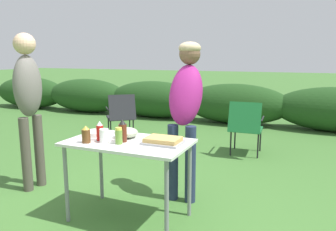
{
  "coord_description": "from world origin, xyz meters",
  "views": [
    {
      "loc": [
        1.44,
        -2.47,
        1.49
      ],
      "look_at": [
        0.15,
        0.56,
        0.89
      ],
      "focal_mm": 35.0,
      "sensor_mm": 36.0,
      "label": 1
    }
  ],
  "objects": [
    {
      "name": "camp_chair_near_hedge",
      "position": [
        0.63,
        2.41,
        0.47
      ],
      "size": [
        0.5,
        0.61,
        0.83
      ],
      "rotation": [
        0.0,
        0.0,
        0.04
      ],
      "color": "#19602D",
      "rests_on": "ground"
    },
    {
      "name": "paper_cup_stack",
      "position": [
        -0.17,
        -0.12,
        0.8
      ],
      "size": [
        0.08,
        0.08,
        0.12
      ],
      "primitive_type": "cylinder",
      "color": "white",
      "rests_on": "folding_table"
    },
    {
      "name": "mixing_bowl",
      "position": [
        -0.08,
        0.11,
        0.79
      ],
      "size": [
        0.22,
        0.22,
        0.09
      ],
      "primitive_type": "ellipsoid",
      "color": "#ADBC99",
      "rests_on": "folding_table"
    },
    {
      "name": "folding_table",
      "position": [
        0.0,
        0.0,
        0.66
      ],
      "size": [
        1.1,
        0.64,
        0.74
      ],
      "color": "silver",
      "rests_on": "ground"
    },
    {
      "name": "standing_person_in_olive_jacket",
      "position": [
        0.3,
        0.67,
        1.04
      ],
      "size": [
        0.36,
        0.49,
        1.64
      ],
      "rotation": [
        0.0,
        0.0,
        0.04
      ],
      "color": "#232D4C",
      "rests_on": "ground"
    },
    {
      "name": "standing_person_in_dark_puffer",
      "position": [
        -1.36,
        0.21,
        1.07
      ],
      "size": [
        0.26,
        0.35,
        1.73
      ],
      "rotation": [
        0.0,
        0.0,
        1.49
      ],
      "color": "#4C473D",
      "rests_on": "ground"
    },
    {
      "name": "camp_chair_green_behind_table",
      "position": [
        -1.59,
        2.49,
        0.47
      ],
      "size": [
        0.73,
        0.75,
        0.83
      ],
      "rotation": [
        0.0,
        0.0,
        0.68
      ],
      "color": "#232328",
      "rests_on": "ground"
    },
    {
      "name": "plate_stack",
      "position": [
        -0.39,
        0.07,
        0.76
      ],
      "size": [
        0.24,
        0.24,
        0.04
      ],
      "primitive_type": "cylinder",
      "color": "white",
      "rests_on": "folding_table"
    },
    {
      "name": "ground_plane",
      "position": [
        0.0,
        0.0,
        0.0
      ],
      "size": [
        60.0,
        60.0,
        0.0
      ],
      "primitive_type": "plane",
      "color": "#3D6B2D"
    },
    {
      "name": "food_tray",
      "position": [
        0.32,
        0.04,
        0.77
      ],
      "size": [
        0.33,
        0.25,
        0.06
      ],
      "color": "#9E9EA3",
      "rests_on": "folding_table"
    },
    {
      "name": "shrub_hedge",
      "position": [
        0.0,
        4.73,
        0.44
      ],
      "size": [
        14.4,
        0.9,
        0.89
      ],
      "color": "#1E4219",
      "rests_on": "ground"
    },
    {
      "name": "ketchup_bottle",
      "position": [
        -0.24,
        -0.08,
        0.82
      ],
      "size": [
        0.06,
        0.06,
        0.18
      ],
      "color": "red",
      "rests_on": "folding_table"
    },
    {
      "name": "beer_bottle",
      "position": [
        -0.31,
        -0.19,
        0.81
      ],
      "size": [
        0.08,
        0.08,
        0.15
      ],
      "color": "brown",
      "rests_on": "folding_table"
    },
    {
      "name": "bbq_sauce_bottle",
      "position": [
        -0.03,
        -0.04,
        0.84
      ],
      "size": [
        0.07,
        0.07,
        0.2
      ],
      "color": "#562314",
      "rests_on": "folding_table"
    },
    {
      "name": "relish_jar",
      "position": [
        -0.03,
        -0.11,
        0.81
      ],
      "size": [
        0.06,
        0.06,
        0.14
      ],
      "color": "olive",
      "rests_on": "folding_table"
    }
  ]
}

